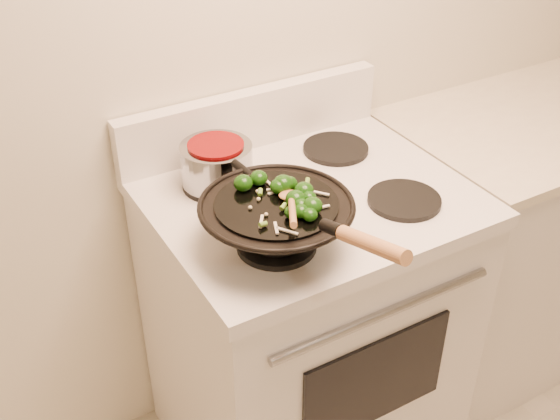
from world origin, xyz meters
TOP-DOWN VIEW (x-y plane):
  - stove at (-0.12, 1.17)m, footprint 0.78×0.67m
  - counter_unit at (0.72, 1.20)m, footprint 0.86×0.62m
  - wok at (-0.30, 1.02)m, footprint 0.34×0.57m
  - stirfry at (-0.27, 1.02)m, footprint 0.20×0.23m
  - wooden_spoon at (-0.30, 0.96)m, footprint 0.15×0.23m
  - saucepan at (-0.30, 1.32)m, footprint 0.18×0.29m

SIDE VIEW (x-z plane):
  - counter_unit at x=0.72m, z-range 0.00..0.91m
  - stove at x=-0.12m, z-range -0.07..1.01m
  - saucepan at x=-0.30m, z-range 0.93..1.04m
  - wok at x=-0.30m, z-range 0.88..1.10m
  - stirfry at x=-0.27m, z-range 1.03..1.07m
  - wooden_spoon at x=-0.30m, z-range 1.02..1.11m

